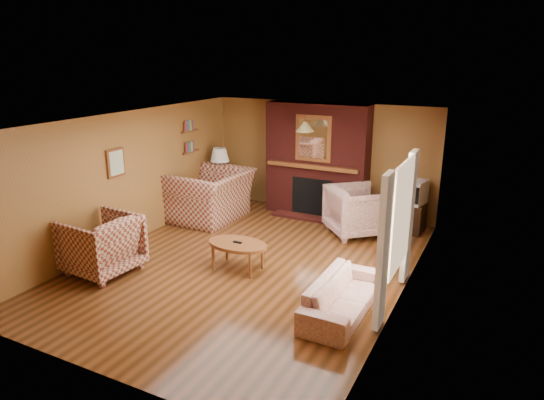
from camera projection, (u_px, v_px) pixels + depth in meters
The scene contains 20 objects.
floor at pixel (249, 264), 8.08m from camera, with size 6.50×6.50×0.00m, color #3F230D.
ceiling at pixel (246, 120), 7.39m from camera, with size 6.50×6.50×0.00m, color white.
wall_back at pixel (321, 158), 10.51m from camera, with size 6.50×6.50×0.00m, color #99632F.
wall_front at pixel (91, 275), 4.96m from camera, with size 6.50×6.50×0.00m, color #99632F.
wall_left at pixel (128, 178), 8.81m from camera, with size 6.50×6.50×0.00m, color #99632F.
wall_right at pixel (406, 219), 6.66m from camera, with size 6.50×6.50×0.00m, color #99632F.
fireplace at pixel (317, 161), 10.29m from camera, with size 2.20×0.82×2.40m.
window_right at pixel (399, 228), 6.53m from camera, with size 0.10×1.85×2.00m.
bookshelf at pixel (191, 137), 10.27m from camera, with size 0.09×0.55×0.71m.
botanical_print at pixel (116, 163), 8.44m from camera, with size 0.05×0.40×0.50m.
pendant_light at pixel (305, 127), 9.47m from camera, with size 0.36×0.36×0.48m.
plaid_loveseat at pixel (211, 195), 10.17m from camera, with size 1.60×1.40×1.04m, color maroon.
plaid_armchair at pixel (101, 244), 7.69m from camera, with size 1.01×1.04×0.95m, color maroon.
floral_sofa at pixel (343, 296), 6.53m from camera, with size 1.70×0.67×0.50m, color beige.
floral_armchair at pixel (357, 211), 9.33m from camera, with size 1.01×1.04×0.95m, color beige.
coffee_table at pixel (238, 246), 7.79m from camera, with size 1.02×0.63×0.48m.
side_table at pixel (221, 193), 10.98m from camera, with size 0.50×0.50×0.67m, color brown.
table_lamp at pixel (220, 162), 10.77m from camera, with size 0.43×0.43×0.70m.
tv_stand at pixel (409, 217), 9.51m from camera, with size 0.54×0.49×0.59m, color black.
crt_tv at pixel (412, 191), 9.35m from camera, with size 0.59×0.59×0.46m.
Camera 1 is at (3.69, -6.45, 3.38)m, focal length 32.00 mm.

